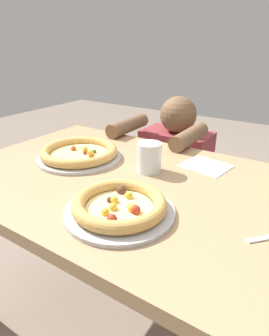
{
  "coord_description": "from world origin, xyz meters",
  "views": [
    {
      "loc": [
        0.51,
        -0.73,
        1.17
      ],
      "look_at": [
        0.01,
        0.03,
        0.78
      ],
      "focal_mm": 31.04,
      "sensor_mm": 36.0,
      "label": 1
    }
  ],
  "objects": [
    {
      "name": "pizza_near",
      "position": [
        0.11,
        -0.19,
        0.77
      ],
      "size": [
        0.3,
        0.3,
        0.05
      ],
      "color": "#B7B7BC",
      "rests_on": "dining_table"
    },
    {
      "name": "paper_napkin",
      "position": [
        0.19,
        0.24,
        0.75
      ],
      "size": [
        0.18,
        0.17,
        0.0
      ],
      "primitive_type": "cube",
      "rotation": [
        0.0,
        0.0,
        -0.16
      ],
      "color": "white",
      "rests_on": "dining_table"
    },
    {
      "name": "water_cup_clear",
      "position": [
        0.03,
        0.09,
        0.8
      ],
      "size": [
        0.09,
        0.09,
        0.1
      ],
      "color": "silver",
      "rests_on": "dining_table"
    },
    {
      "name": "ground_plane",
      "position": [
        0.0,
        0.0,
        0.0
      ],
      "size": [
        8.0,
        8.0,
        0.0
      ],
      "primitive_type": "plane",
      "color": "gray"
    },
    {
      "name": "pizza_far",
      "position": [
        -0.26,
        0.04,
        0.77
      ],
      "size": [
        0.33,
        0.33,
        0.05
      ],
      "color": "#B7B7BC",
      "rests_on": "dining_table"
    },
    {
      "name": "dining_table",
      "position": [
        0.0,
        0.0,
        0.63
      ],
      "size": [
        1.24,
        0.8,
        0.75
      ],
      "color": "tan",
      "rests_on": "ground"
    },
    {
      "name": "diner_seated",
      "position": [
        -0.14,
        0.67,
        0.42
      ],
      "size": [
        0.4,
        0.52,
        0.91
      ],
      "color": "#333847",
      "rests_on": "ground"
    }
  ]
}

